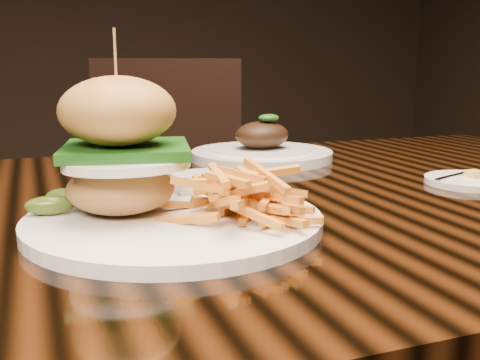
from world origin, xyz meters
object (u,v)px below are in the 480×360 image
object	(u,v)px
burger_plate	(162,179)
far_dish	(262,151)
chair_far	(168,197)
dining_table	(237,247)

from	to	relation	value
burger_plate	far_dish	bearing A→B (deg)	77.11
burger_plate	chair_far	world-z (taller)	burger_plate
burger_plate	chair_far	size ratio (longest dim) A/B	0.36
dining_table	burger_plate	size ratio (longest dim) A/B	4.74
dining_table	chair_far	xyz separation A→B (m)	(0.10, 0.89, -0.13)
burger_plate	far_dish	size ratio (longest dim) A/B	1.23
dining_table	far_dish	world-z (taller)	far_dish
far_dish	chair_far	size ratio (longest dim) A/B	0.29
burger_plate	dining_table	bearing A→B (deg)	64.52
far_dish	chair_far	xyz separation A→B (m)	(-0.05, 0.62, -0.23)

